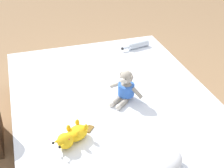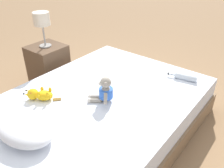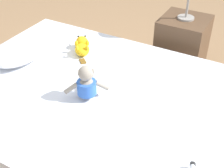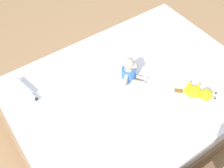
{
  "view_description": "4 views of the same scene",
  "coord_description": "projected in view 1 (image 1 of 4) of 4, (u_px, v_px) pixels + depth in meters",
  "views": [
    {
      "loc": [
        0.59,
        1.85,
        1.77
      ],
      "look_at": [
        -0.02,
        -0.12,
        0.47
      ],
      "focal_mm": 51.03,
      "sensor_mm": 36.0,
      "label": 1
    },
    {
      "loc": [
        -1.2,
        1.32,
        1.6
      ],
      "look_at": [
        -0.05,
        -0.13,
        0.49
      ],
      "focal_mm": 37.69,
      "sensor_mm": 36.0,
      "label": 2
    },
    {
      "loc": [
        -1.38,
        -0.88,
        1.63
      ],
      "look_at": [
        -0.02,
        -0.14,
        0.52
      ],
      "focal_mm": 49.84,
      "sensor_mm": 36.0,
      "label": 3
    },
    {
      "loc": [
        1.07,
        -0.97,
        2.18
      ],
      "look_at": [
        -0.08,
        -0.17,
        0.46
      ],
      "focal_mm": 43.0,
      "sensor_mm": 36.0,
      "label": 4
    }
  ],
  "objects": [
    {
      "name": "ground_plane",
      "position": [
        114.0,
        140.0,
        2.59
      ],
      "size": [
        16.0,
        16.0,
        0.0
      ],
      "primitive_type": "plane",
      "color": "#93704C"
    },
    {
      "name": "bed",
      "position": [
        114.0,
        121.0,
        2.49
      ],
      "size": [
        1.53,
        2.09,
        0.4
      ],
      "color": "#846647",
      "rests_on": "ground_plane"
    },
    {
      "name": "pillow",
      "position": [
        139.0,
        163.0,
        1.75
      ],
      "size": [
        0.51,
        0.35,
        0.14
      ],
      "color": "white",
      "rests_on": "bed"
    },
    {
      "name": "plush_monkey",
      "position": [
        125.0,
        88.0,
        2.33
      ],
      "size": [
        0.25,
        0.26,
        0.24
      ],
      "color": "#9E9384",
      "rests_on": "bed"
    },
    {
      "name": "plush_yellow_creature",
      "position": [
        72.0,
        136.0,
        1.96
      ],
      "size": [
        0.3,
        0.24,
        0.1
      ],
      "color": "yellow",
      "rests_on": "bed"
    },
    {
      "name": "glass_bottle",
      "position": [
        137.0,
        45.0,
        3.11
      ],
      "size": [
        0.3,
        0.1,
        0.06
      ],
      "color": "silver",
      "rests_on": "bed"
    }
  ]
}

